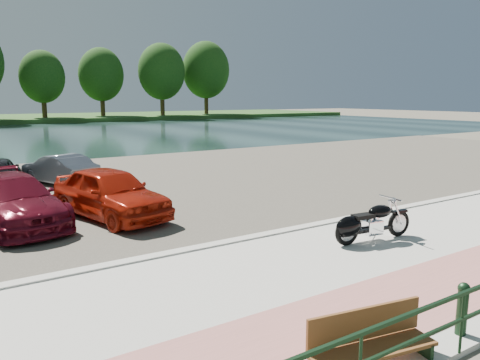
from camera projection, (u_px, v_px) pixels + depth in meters
name	position (u px, v px, depth m)	size (l,w,h in m)	color
ground	(348.00, 254.00, 10.86)	(200.00, 200.00, 0.00)	#595447
promenade	(383.00, 264.00, 10.03)	(60.00, 6.00, 0.10)	beige
pink_path	(447.00, 285.00, 8.78)	(60.00, 2.00, 0.01)	#A5635D
kerb	(293.00, 230.00, 12.50)	(60.00, 0.30, 0.14)	beige
parking_lot	(158.00, 182.00, 19.92)	(60.00, 18.00, 0.04)	#454138
river	(34.00, 136.00, 43.82)	(120.00, 40.00, 0.00)	#192E2C
bollards	(456.00, 309.00, 6.82)	(10.68, 0.18, 0.81)	black
far_trees	(29.00, 69.00, 66.11)	(70.25, 10.68, 12.52)	#3C2D15
motorcycle	(367.00, 224.00, 11.34)	(2.33, 0.75, 1.05)	black
park_bench	(370.00, 339.00, 6.20)	(1.85, 0.76, 0.72)	brown
car_3	(12.00, 201.00, 12.99)	(1.98, 4.87, 1.41)	#5D0D1C
car_4	(110.00, 193.00, 13.80)	(1.79, 4.44, 1.51)	#A71D0B
car_9	(59.00, 169.00, 19.19)	(1.31, 3.76, 1.24)	slate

